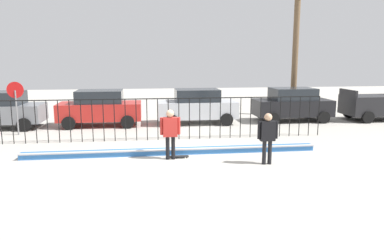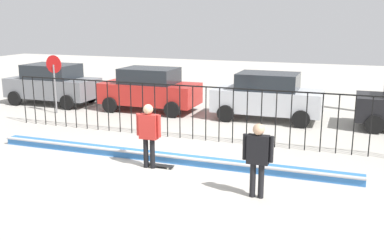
% 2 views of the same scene
% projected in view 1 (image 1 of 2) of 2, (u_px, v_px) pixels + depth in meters
% --- Properties ---
extents(ground_plane, '(60.00, 60.00, 0.00)m').
position_uv_depth(ground_plane, '(174.00, 158.00, 13.03)').
color(ground_plane, '#ADA89E').
extents(bowl_coping_ledge, '(11.00, 0.41, 0.27)m').
position_uv_depth(bowl_coping_ledge, '(173.00, 151.00, 13.55)').
color(bowl_coping_ledge, '#2D6BB7').
rests_on(bowl_coping_ledge, ground).
extents(perimeter_fence, '(14.04, 0.04, 1.85)m').
position_uv_depth(perimeter_fence, '(168.00, 114.00, 15.82)').
color(perimeter_fence, black).
rests_on(perimeter_fence, ground).
extents(skateboarder, '(0.72, 0.27, 1.79)m').
position_uv_depth(skateboarder, '(170.00, 130.00, 12.73)').
color(skateboarder, black).
rests_on(skateboarder, ground).
extents(skateboard, '(0.80, 0.20, 0.07)m').
position_uv_depth(skateboard, '(178.00, 156.00, 13.05)').
color(skateboard, black).
rests_on(skateboard, ground).
extents(camera_operator, '(0.71, 0.27, 1.76)m').
position_uv_depth(camera_operator, '(268.00, 134.00, 12.14)').
color(camera_operator, black).
rests_on(camera_operator, ground).
extents(parked_car_red, '(4.30, 2.12, 1.90)m').
position_uv_depth(parked_car_red, '(100.00, 108.00, 19.11)').
color(parked_car_red, '#B2231E').
rests_on(parked_car_red, ground).
extents(parked_car_silver, '(4.30, 2.12, 1.90)m').
position_uv_depth(parked_car_silver, '(197.00, 106.00, 19.80)').
color(parked_car_silver, '#B7BABF').
rests_on(parked_car_silver, ground).
extents(parked_car_black, '(4.30, 2.12, 1.90)m').
position_uv_depth(parked_car_black, '(292.00, 104.00, 20.53)').
color(parked_car_black, black).
rests_on(parked_car_black, ground).
extents(stop_sign, '(0.76, 0.07, 2.50)m').
position_uv_depth(stop_sign, '(16.00, 101.00, 16.73)').
color(stop_sign, slate).
rests_on(stop_sign, ground).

